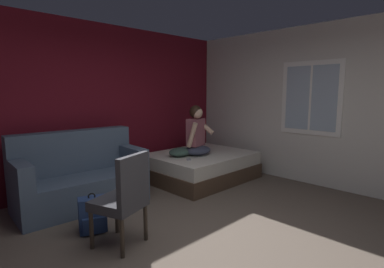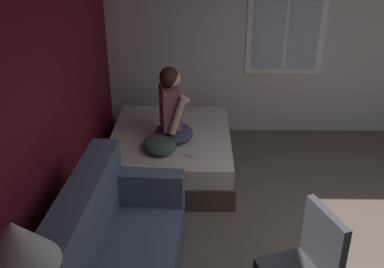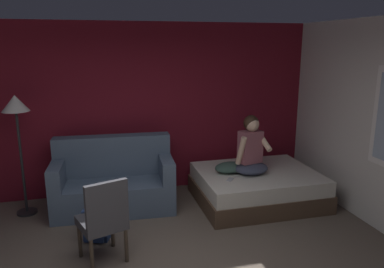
# 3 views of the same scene
# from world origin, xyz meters

# --- Properties ---
(wall_back_accent) EXTENTS (10.99, 0.16, 2.70)m
(wall_back_accent) POSITION_xyz_m (0.00, 2.89, 1.35)
(wall_back_accent) COLOR maroon
(wall_back_accent) RESTS_ON ground
(bed) EXTENTS (1.81, 1.46, 0.48)m
(bed) POSITION_xyz_m (1.84, 1.89, 0.24)
(bed) COLOR #4C3828
(bed) RESTS_ON ground
(couch) EXTENTS (1.74, 0.92, 1.04)m
(couch) POSITION_xyz_m (-0.28, 2.20, 0.39)
(couch) COLOR #47566B
(couch) RESTS_ON ground
(side_chair) EXTENTS (0.59, 0.59, 0.98)m
(side_chair) POSITION_xyz_m (-0.46, 0.77, 0.53)
(side_chair) COLOR #382D23
(side_chair) RESTS_ON ground
(person_seated) EXTENTS (0.61, 0.55, 0.88)m
(person_seated) POSITION_xyz_m (1.71, 1.86, 0.84)
(person_seated) COLOR #383D51
(person_seated) RESTS_ON bed
(backpack) EXTENTS (0.34, 0.31, 0.46)m
(backpack) POSITION_xyz_m (-0.55, 1.30, 0.19)
(backpack) COLOR navy
(backpack) RESTS_ON ground
(throw_pillow) EXTENTS (0.57, 0.49, 0.14)m
(throw_pillow) POSITION_xyz_m (1.43, 1.98, 0.55)
(throw_pillow) COLOR #385147
(throw_pillow) RESTS_ON bed
(cell_phone) EXTENTS (0.14, 0.15, 0.01)m
(cell_phone) POSITION_xyz_m (1.32, 1.65, 0.48)
(cell_phone) COLOR #B7B7BC
(cell_phone) RESTS_ON bed
(floor_lamp) EXTENTS (0.36, 0.36, 1.70)m
(floor_lamp) POSITION_xyz_m (-1.51, 2.32, 1.43)
(floor_lamp) COLOR black
(floor_lamp) RESTS_ON ground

